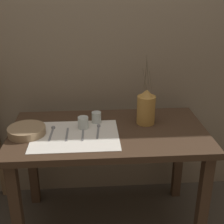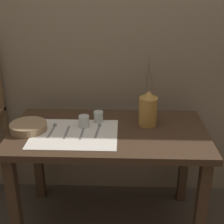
% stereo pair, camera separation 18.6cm
% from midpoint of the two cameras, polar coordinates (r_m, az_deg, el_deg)
% --- Properties ---
extents(ground_plane, '(12.00, 12.00, 0.00)m').
position_cam_midpoint_polar(ground_plane, '(2.31, -2.99, -19.46)').
color(ground_plane, '#473F35').
extents(stone_wall_back, '(7.00, 0.06, 2.40)m').
position_cam_midpoint_polar(stone_wall_back, '(2.18, -3.94, 13.40)').
color(stone_wall_back, gray).
rests_on(stone_wall_back, ground_plane).
extents(wooden_table, '(1.20, 0.66, 0.71)m').
position_cam_midpoint_polar(wooden_table, '(1.96, -3.35, -6.13)').
color(wooden_table, '#422D1E').
rests_on(wooden_table, ground_plane).
extents(linen_cloth, '(0.51, 0.40, 0.00)m').
position_cam_midpoint_polar(linen_cloth, '(1.86, -9.59, -4.32)').
color(linen_cloth, white).
rests_on(linen_cloth, wooden_table).
extents(pitcher_with_flowers, '(0.12, 0.12, 0.44)m').
position_cam_midpoint_polar(pitcher_with_flowers, '(1.96, 3.57, 0.72)').
color(pitcher_with_flowers, '#B7843D').
rests_on(pitcher_with_flowers, wooden_table).
extents(wooden_bowl, '(0.22, 0.22, 0.05)m').
position_cam_midpoint_polar(wooden_bowl, '(1.94, -18.02, -3.36)').
color(wooden_bowl, '#9E7F5B').
rests_on(wooden_bowl, wooden_table).
extents(glass_tumbler_near, '(0.06, 0.06, 0.07)m').
position_cam_midpoint_polar(glass_tumbler_near, '(1.93, -8.06, -1.99)').
color(glass_tumbler_near, silver).
rests_on(glass_tumbler_near, wooden_table).
extents(glass_tumbler_far, '(0.06, 0.06, 0.07)m').
position_cam_midpoint_polar(glass_tumbler_far, '(2.00, -5.53, -1.04)').
color(glass_tumbler_far, silver).
rests_on(glass_tumbler_far, wooden_table).
extents(spoon_inner, '(0.03, 0.18, 0.02)m').
position_cam_midpoint_polar(spoon_inner, '(1.95, -13.54, -3.28)').
color(spoon_inner, gray).
rests_on(spoon_inner, wooden_table).
extents(knife_center, '(0.01, 0.17, 0.00)m').
position_cam_midpoint_polar(knife_center, '(1.88, -11.06, -4.09)').
color(knife_center, gray).
rests_on(knife_center, wooden_table).
extents(fork_inner, '(0.02, 0.17, 0.00)m').
position_cam_midpoint_polar(fork_inner, '(1.87, -8.21, -4.08)').
color(fork_inner, gray).
rests_on(fork_inner, wooden_table).
extents(spoon_outer, '(0.03, 0.18, 0.02)m').
position_cam_midpoint_polar(spoon_outer, '(1.92, -5.28, -3.02)').
color(spoon_outer, gray).
rests_on(spoon_outer, wooden_table).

